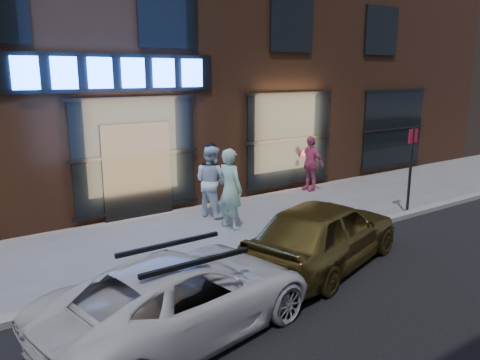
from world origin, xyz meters
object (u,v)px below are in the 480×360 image
at_px(man_bowtie, 230,189).
at_px(gold_sedan, 324,233).
at_px(white_suv, 184,295).
at_px(man_cap, 211,181).
at_px(passerby, 310,163).
at_px(sign_post, 411,163).

xyz_separation_m(man_bowtie, gold_sedan, (0.24, -2.87, -0.30)).
height_order(man_bowtie, white_suv, man_bowtie).
bearing_deg(white_suv, man_bowtie, -51.95).
relative_size(man_cap, passerby, 1.08).
distance_m(man_bowtie, man_cap, 1.09).
xyz_separation_m(passerby, gold_sedan, (-3.86, -4.56, -0.19)).
xyz_separation_m(passerby, white_suv, (-7.15, -5.15, -0.28)).
height_order(gold_sedan, sign_post, sign_post).
bearing_deg(man_bowtie, gold_sedan, 170.26).
bearing_deg(man_cap, gold_sedan, 163.30).
bearing_deg(gold_sedan, white_suv, 83.25).
distance_m(man_bowtie, gold_sedan, 2.90).
bearing_deg(man_bowtie, white_suv, 124.14).
height_order(man_bowtie, man_cap, man_bowtie).
xyz_separation_m(man_cap, white_suv, (-3.19, -4.55, -0.34)).
bearing_deg(sign_post, white_suv, -168.96).
relative_size(white_suv, sign_post, 1.85).
relative_size(passerby, sign_post, 0.76).
height_order(man_cap, passerby, man_cap).
bearing_deg(sign_post, man_cap, 145.38).
relative_size(man_bowtie, sign_post, 0.85).
bearing_deg(man_cap, passerby, -99.52).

